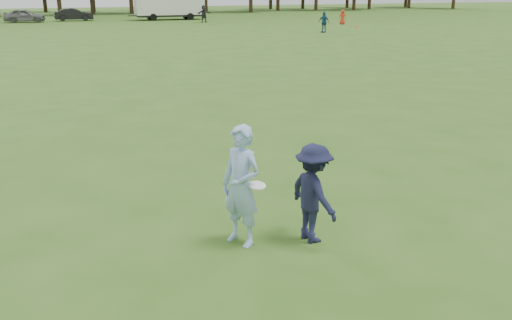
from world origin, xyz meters
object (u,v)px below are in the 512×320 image
object	(u,v)px
defender	(313,193)
field_cone	(356,27)
player_far_d	(204,14)
cargo_trailer	(169,4)
player_far_b	(324,22)
player_far_c	(343,17)
thrower	(241,186)
car_e	(25,16)
car_f	(74,15)

from	to	relation	value
defender	field_cone	world-z (taller)	defender
player_far_d	cargo_trailer	distance (m)	6.60
player_far_b	cargo_trailer	world-z (taller)	cargo_trailer
player_far_c	player_far_b	bearing A→B (deg)	93.41
thrower	player_far_c	world-z (taller)	thrower
player_far_c	car_e	distance (m)	34.92
car_e	thrower	bearing A→B (deg)	-170.62
car_f	car_e	bearing A→B (deg)	103.59
car_f	field_cone	size ratio (longest dim) A/B	14.28
car_e	car_f	world-z (taller)	car_e
defender	player_far_d	bearing A→B (deg)	-23.26
defender	player_far_b	world-z (taller)	player_far_b
car_f	field_cone	xyz separation A→B (m)	(25.14, -20.84, -0.56)
car_f	thrower	bearing A→B (deg)	-177.45
player_far_b	player_far_c	distance (m)	10.82
car_f	field_cone	distance (m)	32.66
defender	player_far_b	distance (m)	40.82
player_far_c	player_far_d	bearing A→B (deg)	9.17
player_far_d	cargo_trailer	xyz separation A→B (m)	(-2.62, 6.00, 0.84)
defender	car_f	xyz separation A→B (m)	(-1.16, 60.64, -0.12)
thrower	cargo_trailer	world-z (taller)	cargo_trailer
car_e	cargo_trailer	world-z (taller)	cargo_trailer
player_far_c	field_cone	world-z (taller)	player_far_c
player_far_c	car_f	distance (m)	30.74
player_far_c	cargo_trailer	xyz separation A→B (m)	(-15.56, 14.00, 1.02)
player_far_c	car_e	bearing A→B (deg)	15.96
player_far_d	car_e	xyz separation A→B (m)	(-18.71, 6.71, -0.20)
defender	car_e	xyz separation A→B (m)	(-6.43, 59.61, -0.09)
defender	thrower	bearing A→B (deg)	64.93
thrower	car_e	xyz separation A→B (m)	(-5.30, 59.31, -0.25)
cargo_trailer	field_cone	bearing A→B (deg)	-53.15
player_far_b	player_far_d	xyz separation A→B (m)	(-6.36, 16.59, 0.04)
player_far_d	car_e	bearing A→B (deg)	153.38
player_far_b	player_far_c	world-z (taller)	player_far_b
player_far_d	field_cone	size ratio (longest dim) A/B	6.21
field_cone	defender	bearing A→B (deg)	-121.07
defender	player_far_c	distance (m)	51.50
defender	cargo_trailer	world-z (taller)	cargo_trailer
car_e	field_cone	xyz separation A→B (m)	(30.41, -19.81, -0.58)
player_far_c	cargo_trailer	size ratio (longest dim) A/B	0.17
defender	player_far_b	size ratio (longest dim) A/B	0.93
thrower	cargo_trailer	distance (m)	59.59
cargo_trailer	player_far_b	bearing A→B (deg)	-68.32
defender	car_e	bearing A→B (deg)	-4.03
thrower	player_far_b	world-z (taller)	thrower
player_far_b	player_far_d	world-z (taller)	player_far_d
thrower	car_f	distance (m)	60.34
player_far_b	field_cone	xyz separation A→B (m)	(5.33, 3.49, -0.74)
player_far_d	player_far_b	bearing A→B (deg)	-75.91
player_far_b	car_f	distance (m)	31.38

